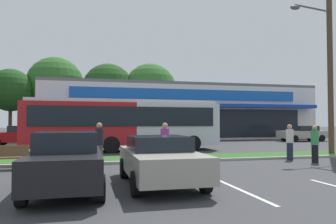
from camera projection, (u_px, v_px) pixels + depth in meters
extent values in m
cube|color=#2D5B23|center=(217.00, 157.00, 16.46)|extent=(56.00, 2.20, 0.12)
cube|color=#99968C|center=(226.00, 159.00, 15.27)|extent=(56.00, 0.24, 0.12)
cube|color=silver|center=(231.00, 185.00, 9.25)|extent=(0.12, 4.80, 0.01)
cube|color=silver|center=(177.00, 114.00, 38.16)|extent=(30.03, 10.47, 5.76)
cube|color=black|center=(191.00, 123.00, 33.00)|extent=(25.23, 0.08, 3.00)
cube|color=#14389E|center=(193.00, 105.00, 32.42)|extent=(28.23, 1.40, 0.35)
cube|color=#1959AD|center=(191.00, 94.00, 33.06)|extent=(24.03, 0.16, 1.04)
cube|color=slate|center=(177.00, 88.00, 38.26)|extent=(30.03, 10.47, 0.30)
cylinder|color=#473323|center=(10.00, 121.00, 42.40)|extent=(0.44, 0.44, 4.00)
sphere|color=#1E4719|center=(11.00, 90.00, 42.53)|extent=(5.68, 5.68, 5.68)
cylinder|color=#473323|center=(55.00, 121.00, 45.97)|extent=(0.44, 0.44, 4.17)
sphere|color=#2D6026|center=(55.00, 85.00, 46.14)|extent=(8.08, 8.08, 8.08)
cylinder|color=#473323|center=(108.00, 122.00, 46.47)|extent=(0.44, 0.44, 3.82)
sphere|color=#1E4719|center=(108.00, 89.00, 46.62)|extent=(7.50, 7.50, 7.50)
cylinder|color=#473323|center=(150.00, 122.00, 46.96)|extent=(0.44, 0.44, 3.72)
sphere|color=#2D6026|center=(150.00, 90.00, 47.12)|extent=(7.72, 7.72, 7.72)
cylinder|color=#4C3826|center=(330.00, 55.00, 18.12)|extent=(0.30, 0.30, 11.29)
cylinder|color=#59595B|center=(313.00, 8.00, 17.67)|extent=(2.58, 0.57, 0.10)
ellipsoid|color=#59595B|center=(295.00, 7.00, 17.13)|extent=(0.56, 0.32, 0.24)
cube|color=#AD191E|center=(80.00, 124.00, 19.73)|extent=(6.73, 2.74, 2.70)
cube|color=silver|center=(174.00, 124.00, 21.34)|extent=(5.52, 2.70, 2.70)
cube|color=silver|center=(124.00, 102.00, 20.50)|extent=(11.68, 2.62, 0.20)
cube|color=black|center=(127.00, 116.00, 19.21)|extent=(11.14, 0.37, 1.19)
cube|color=black|center=(212.00, 120.00, 22.08)|extent=(0.12, 2.17, 1.51)
cylinder|color=black|center=(182.00, 141.00, 22.67)|extent=(1.01, 0.33, 1.00)
cylinder|color=black|center=(193.00, 143.00, 20.41)|extent=(1.01, 0.33, 1.00)
cylinder|color=black|center=(108.00, 142.00, 21.30)|extent=(1.01, 0.33, 1.00)
cylinder|color=black|center=(111.00, 145.00, 19.04)|extent=(1.01, 0.33, 1.00)
cylinder|color=black|center=(55.00, 143.00, 20.42)|extent=(1.01, 0.33, 1.00)
cylinder|color=black|center=(52.00, 146.00, 18.16)|extent=(1.01, 0.33, 1.00)
cube|color=brown|center=(7.00, 158.00, 12.44)|extent=(1.60, 0.45, 0.06)
cube|color=brown|center=(6.00, 151.00, 12.26)|extent=(1.60, 0.06, 0.44)
cube|color=#333338|center=(24.00, 163.00, 12.58)|extent=(0.08, 0.36, 0.45)
cube|color=slate|center=(144.00, 136.00, 26.90)|extent=(4.72, 1.89, 0.77)
cube|color=black|center=(147.00, 129.00, 26.97)|extent=(2.12, 1.67, 0.40)
cylinder|color=black|center=(128.00, 141.00, 25.66)|extent=(0.64, 0.22, 0.64)
cylinder|color=black|center=(126.00, 140.00, 27.41)|extent=(0.64, 0.22, 0.64)
cylinder|color=black|center=(164.00, 141.00, 26.36)|extent=(0.64, 0.22, 0.64)
cylinder|color=black|center=(159.00, 140.00, 28.11)|extent=(0.64, 0.22, 0.64)
cube|color=black|center=(66.00, 166.00, 8.36)|extent=(1.74, 4.12, 0.74)
cube|color=black|center=(67.00, 141.00, 8.59)|extent=(1.53, 1.85, 0.51)
cylinder|color=black|center=(100.00, 188.00, 7.31)|extent=(0.22, 0.64, 0.64)
cylinder|color=black|center=(22.00, 192.00, 6.92)|extent=(0.22, 0.64, 0.64)
cylinder|color=black|center=(97.00, 172.00, 9.79)|extent=(0.22, 0.64, 0.64)
cylinder|color=black|center=(40.00, 174.00, 9.39)|extent=(0.22, 0.64, 0.64)
cube|color=#9E998C|center=(303.00, 134.00, 31.14)|extent=(4.72, 1.80, 0.69)
cube|color=black|center=(305.00, 128.00, 31.21)|extent=(2.12, 1.58, 0.49)
cylinder|color=black|center=(295.00, 139.00, 29.95)|extent=(0.64, 0.22, 0.64)
cylinder|color=black|center=(284.00, 138.00, 31.61)|extent=(0.64, 0.22, 0.64)
cylinder|color=black|center=(322.00, 138.00, 30.65)|extent=(0.64, 0.22, 0.64)
cylinder|color=black|center=(310.00, 137.00, 32.30)|extent=(0.64, 0.22, 0.64)
cube|color=maroon|center=(21.00, 137.00, 24.92)|extent=(4.76, 1.86, 0.75)
cube|color=black|center=(24.00, 129.00, 25.00)|extent=(2.14, 1.63, 0.50)
cylinder|color=black|center=(3.00, 141.00, 25.41)|extent=(0.64, 0.22, 0.64)
cylinder|color=black|center=(39.00, 142.00, 24.41)|extent=(0.64, 0.22, 0.64)
cylinder|color=black|center=(43.00, 141.00, 26.12)|extent=(0.64, 0.22, 0.64)
cube|color=#9E998C|center=(160.00, 162.00, 9.45)|extent=(1.90, 4.54, 0.67)
cube|color=black|center=(158.00, 143.00, 9.68)|extent=(1.67, 2.04, 0.42)
cylinder|color=black|center=(205.00, 181.00, 8.29)|extent=(0.22, 0.64, 0.64)
cylinder|color=black|center=(136.00, 184.00, 7.85)|extent=(0.22, 0.64, 0.64)
cylinder|color=black|center=(176.00, 166.00, 11.02)|extent=(0.22, 0.64, 0.64)
cylinder|color=black|center=(124.00, 168.00, 10.59)|extent=(0.22, 0.64, 0.64)
cylinder|color=#47423D|center=(99.00, 156.00, 13.42)|extent=(0.31, 0.31, 0.88)
cylinder|color=black|center=(99.00, 137.00, 13.45)|extent=(0.37, 0.37, 0.70)
sphere|color=tan|center=(99.00, 126.00, 13.46)|extent=(0.24, 0.24, 0.24)
cylinder|color=#726651|center=(165.00, 156.00, 13.31)|extent=(0.31, 0.31, 0.88)
cylinder|color=#99338C|center=(165.00, 137.00, 13.33)|extent=(0.37, 0.37, 0.69)
sphere|color=tan|center=(165.00, 126.00, 13.35)|extent=(0.24, 0.24, 0.24)
cylinder|color=#1E2338|center=(290.00, 151.00, 15.60)|extent=(0.30, 0.30, 0.84)
cylinder|color=silver|center=(290.00, 136.00, 15.62)|extent=(0.35, 0.35, 0.66)
sphere|color=tan|center=(290.00, 127.00, 15.64)|extent=(0.23, 0.23, 0.23)
cylinder|color=black|center=(315.00, 154.00, 14.43)|extent=(0.29, 0.29, 0.82)
cylinder|color=#338C4C|center=(315.00, 138.00, 14.45)|extent=(0.34, 0.34, 0.65)
sphere|color=tan|center=(315.00, 128.00, 14.47)|extent=(0.22, 0.22, 0.22)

